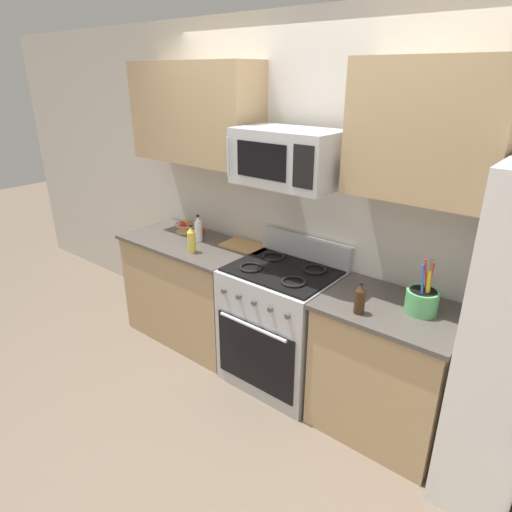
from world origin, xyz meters
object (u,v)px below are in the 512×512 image
at_px(bottle_vinegar, 198,229).
at_px(bottle_oil, 192,240).
at_px(microwave, 288,157).
at_px(fruit_basket, 186,227).
at_px(utensil_crock, 422,300).
at_px(bottle_soy, 360,299).
at_px(range_oven, 281,325).
at_px(cutting_board, 246,246).
at_px(apple_loose, 200,231).

distance_m(bottle_vinegar, bottle_oil, 0.25).
bearing_deg(bottle_vinegar, bottle_oil, -55.86).
bearing_deg(microwave, fruit_basket, 173.62).
bearing_deg(fruit_basket, utensil_crock, -2.98).
height_order(utensil_crock, bottle_soy, utensil_crock).
distance_m(utensil_crock, fruit_basket, 2.13).
height_order(utensil_crock, bottle_oil, utensil_crock).
relative_size(range_oven, microwave, 1.58).
bearing_deg(cutting_board, range_oven, -20.69).
xyz_separation_m(range_oven, utensil_crock, (0.96, 0.05, 0.51)).
distance_m(fruit_basket, apple_loose, 0.17).
distance_m(apple_loose, cutting_board, 0.49).
distance_m(range_oven, cutting_board, 0.70).
xyz_separation_m(cutting_board, bottle_oil, (-0.26, -0.34, 0.09)).
xyz_separation_m(microwave, utensil_crock, (0.96, 0.02, -0.72)).
height_order(microwave, bottle_vinegar, microwave).
relative_size(cutting_board, bottle_oil, 1.73).
distance_m(range_oven, bottle_vinegar, 1.06).
height_order(utensil_crock, bottle_vinegar, utensil_crock).
relative_size(cutting_board, bottle_soy, 1.94).
relative_size(range_oven, bottle_soy, 5.47).
bearing_deg(range_oven, cutting_board, 159.31).
distance_m(range_oven, bottle_oil, 0.95).
bearing_deg(fruit_basket, bottle_vinegar, -20.89).
height_order(cutting_board, bottle_oil, bottle_oil).
bearing_deg(bottle_soy, fruit_basket, 169.33).
bearing_deg(range_oven, bottle_soy, -15.63).
bearing_deg(bottle_vinegar, cutting_board, 18.67).
relative_size(utensil_crock, bottle_oil, 1.55).
distance_m(apple_loose, bottle_vinegar, 0.15).
xyz_separation_m(range_oven, apple_loose, (-0.99, 0.16, 0.48)).
xyz_separation_m(apple_loose, cutting_board, (0.48, 0.03, -0.03)).
relative_size(fruit_basket, bottle_oil, 0.90).
relative_size(fruit_basket, bottle_soy, 1.01).
height_order(range_oven, microwave, microwave).
xyz_separation_m(utensil_crock, bottle_soy, (-0.27, -0.24, 0.01)).
bearing_deg(apple_loose, range_oven, -9.01).
bearing_deg(cutting_board, bottle_vinegar, -161.33).
xyz_separation_m(apple_loose, bottle_vinegar, (0.09, -0.10, 0.06)).
xyz_separation_m(utensil_crock, cutting_board, (-1.47, 0.15, -0.07)).
bearing_deg(apple_loose, cutting_board, 4.11).
bearing_deg(utensil_crock, apple_loose, 176.75).
bearing_deg(cutting_board, bottle_soy, -17.82).
relative_size(range_oven, bottle_vinegar, 4.88).
bearing_deg(fruit_basket, microwave, -6.38).
bearing_deg(utensil_crock, bottle_vinegar, 179.64).
xyz_separation_m(microwave, fruit_basket, (-1.17, 0.13, -0.75)).
xyz_separation_m(fruit_basket, bottle_soy, (1.85, -0.35, 0.05)).
distance_m(fruit_basket, bottle_vinegar, 0.28).
distance_m(cutting_board, bottle_vinegar, 0.43).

